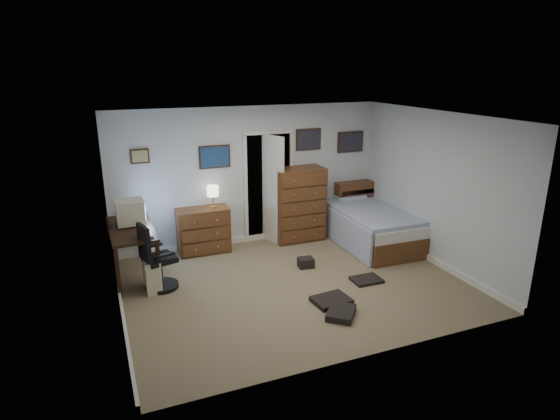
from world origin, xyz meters
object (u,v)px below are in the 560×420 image
object	(u,v)px
low_dresser	(203,230)
bed	(368,225)
computer_desk	(125,240)
office_chair	(156,264)
tall_dresser	(298,204)

from	to	relation	value
low_dresser	bed	bearing A→B (deg)	-11.58
computer_desk	office_chair	world-z (taller)	office_chair
office_chair	tall_dresser	size ratio (longest dim) A/B	0.74
computer_desk	low_dresser	world-z (taller)	computer_desk
low_dresser	bed	size ratio (longest dim) A/B	0.41
tall_dresser	computer_desk	bearing A→B (deg)	-170.02
bed	computer_desk	bearing A→B (deg)	179.97
low_dresser	bed	distance (m)	3.03
computer_desk	low_dresser	xyz separation A→B (m)	(1.34, 0.60, -0.23)
computer_desk	office_chair	size ratio (longest dim) A/B	1.39
tall_dresser	bed	distance (m)	1.37
tall_dresser	bed	size ratio (longest dim) A/B	0.62
office_chair	bed	world-z (taller)	office_chair
low_dresser	tall_dresser	size ratio (longest dim) A/B	0.65
office_chair	low_dresser	bearing A→B (deg)	36.03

